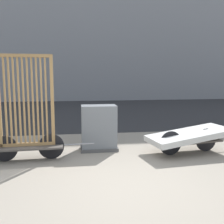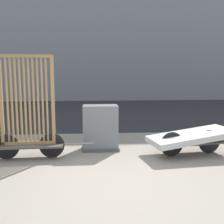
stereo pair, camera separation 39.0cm
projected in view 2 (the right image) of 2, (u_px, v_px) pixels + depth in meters
The scene contains 6 objects.
ground_plane at pixel (119, 187), 4.41m from camera, with size 60.00×60.00×0.00m, color gray.
road_strip at pixel (101, 111), 13.89m from camera, with size 56.00×10.93×0.01m.
building_facade at pixel (97, 1), 20.21m from camera, with size 48.00×4.00×15.06m.
bike_cart_with_bedframe at pixel (28, 122), 5.82m from camera, with size 2.25×0.62×2.31m.
bike_cart_with_mattress at pixel (191, 137), 6.16m from camera, with size 2.50×1.25×0.61m.
utility_cabinet at pixel (100, 129), 6.57m from camera, with size 0.92×0.57×1.13m.
Camera 2 is at (-0.44, -4.17, 1.87)m, focal length 42.00 mm.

